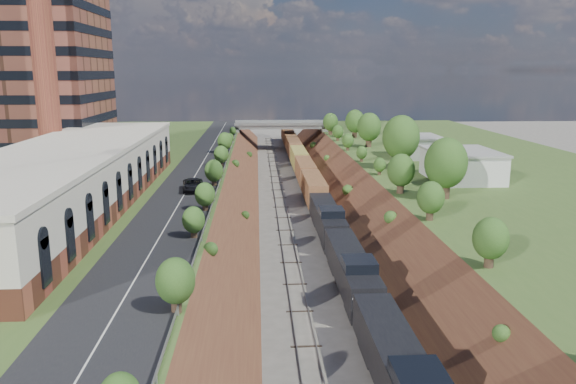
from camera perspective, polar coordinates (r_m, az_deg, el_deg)
The scene contains 17 objects.
platform_left at distance 92.66m, azimuth -19.95°, elevation 0.26°, with size 44.00×180.00×5.00m, color #3F5C26.
platform_right at distance 96.95m, azimuth 20.71°, elevation 0.71°, with size 44.00×180.00×5.00m, color #3F5C26.
embankment_left at distance 89.36m, azimuth -6.20°, elevation -1.13°, with size 7.07×180.00×7.07m, color brown.
embankment_right at distance 90.87m, azimuth 7.79°, elevation -0.95°, with size 7.07×180.00×7.07m, color brown.
rail_left_track at distance 89.28m, azimuth -0.81°, elevation -1.01°, with size 1.58×180.00×0.18m, color gray.
rail_right_track at distance 89.64m, azimuth 2.51°, elevation -0.97°, with size 1.58×180.00×0.18m, color gray.
road at distance 88.70m, azimuth -9.18°, elevation 2.01°, with size 8.00×180.00×0.10m, color black.
guardrail at distance 88.08m, azimuth -6.55°, elevation 2.35°, with size 0.10×171.00×0.70m.
commercial_building at distance 69.47m, azimuth -21.46°, elevation 1.39°, with size 14.30×62.30×7.00m.
smokestack at distance 88.16m, azimuth -23.72°, elevation 14.13°, with size 3.20×3.20×40.00m, color brown.
overpass at distance 149.78m, azimuth -0.81°, elevation 6.25°, with size 24.50×8.30×7.40m.
white_building_near at distance 85.31m, azimuth 17.23°, elevation 2.54°, with size 9.00×12.00×4.00m, color silver.
white_building_far at distance 105.86m, azimuth 12.88°, elevation 4.47°, with size 8.00×10.00×3.60m, color silver.
tree_right_large at distance 71.61m, azimuth 15.75°, elevation 2.80°, with size 5.25×5.25×7.61m.
tree_left_crest at distance 49.07m, azimuth -9.68°, elevation -3.93°, with size 2.45×2.45×3.55m.
freight_train at distance 101.81m, azimuth 1.81°, elevation 2.03°, with size 2.89×147.82×4.55m.
suv at distance 74.56m, azimuth -9.63°, elevation 0.72°, with size 2.59×5.63×1.56m, color black.
Camera 1 is at (-6.16, -26.83, 20.56)m, focal length 35.00 mm.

